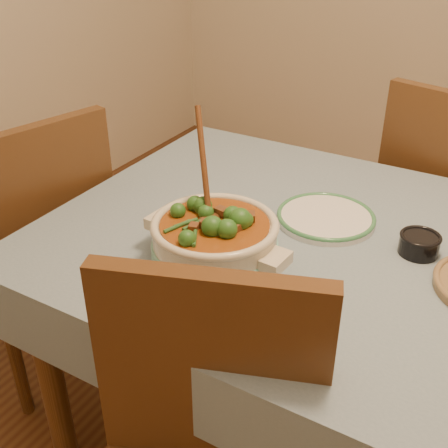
% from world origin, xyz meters
% --- Properties ---
extents(dining_table, '(1.68, 1.08, 0.76)m').
position_xyz_m(dining_table, '(0.00, 0.00, 0.66)').
color(dining_table, brown).
rests_on(dining_table, floor).
extents(stew_casserole, '(0.37, 0.30, 0.35)m').
position_xyz_m(stew_casserole, '(-0.31, -0.23, 0.83)').
color(stew_casserole, beige).
rests_on(stew_casserole, dining_table).
extents(white_plate, '(0.31, 0.31, 0.02)m').
position_xyz_m(white_plate, '(-0.17, 0.10, 0.77)').
color(white_plate, white).
rests_on(white_plate, dining_table).
extents(condiment_bowl, '(0.12, 0.12, 0.05)m').
position_xyz_m(condiment_bowl, '(0.09, 0.06, 0.79)').
color(condiment_bowl, black).
rests_on(condiment_bowl, dining_table).
extents(chair_left, '(0.54, 0.54, 0.97)m').
position_xyz_m(chair_left, '(-1.05, -0.14, 0.55)').
color(chair_left, '#58351B').
rests_on(chair_left, floor).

